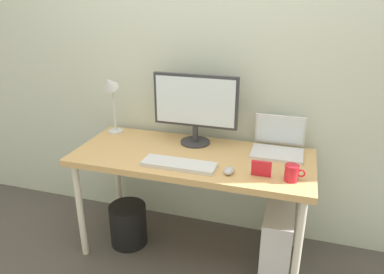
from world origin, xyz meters
The scene contains 12 objects.
ground_plane centered at (0.00, 0.00, 0.00)m, with size 6.00×6.00×0.00m, color #4C4742.
back_wall centered at (0.00, 0.38, 1.30)m, with size 4.40×0.04×2.60m, color silver.
desk centered at (0.00, 0.00, 0.67)m, with size 1.51×0.64×0.73m.
monitor centered at (-0.04, 0.19, 1.00)m, with size 0.57×0.20×0.47m.
laptop centered at (0.51, 0.20, 0.79)m, with size 0.32×0.26×0.23m.
desk_lamp centered at (-0.65, 0.19, 1.04)m, with size 0.11×0.16×0.44m.
keyboard centered at (-0.03, -0.18, 0.74)m, with size 0.44×0.14×0.02m, color silver.
mouse centered at (0.27, -0.18, 0.75)m, with size 0.06×0.09×0.03m, color #B2B2B7.
coffee_mug centered at (0.62, -0.17, 0.78)m, with size 0.11×0.08×0.09m.
photo_frame centered at (0.45, -0.17, 0.78)m, with size 0.11×0.02×0.09m, color red.
computer_tower centered at (0.57, -0.02, 0.21)m, with size 0.18×0.36×0.42m, color silver.
wastebasket centered at (-0.46, -0.06, 0.15)m, with size 0.26×0.26×0.30m, color black.
Camera 1 is at (0.61, -1.98, 1.68)m, focal length 33.68 mm.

